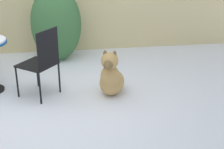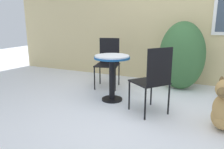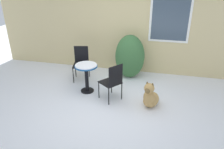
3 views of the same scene
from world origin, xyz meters
The scene contains 4 objects.
ground_plane centered at (0.00, 0.00, 0.00)m, with size 16.00×16.00×0.00m, color white.
shrub_left centered at (0.26, 1.71, 0.63)m, with size 0.83×0.64×1.26m.
patio_chair_far_side centered at (0.07, 0.33, 0.51)m, with size 0.60×0.60×0.94m.
dog centered at (0.97, 0.24, 0.25)m, with size 0.47×0.71×0.67m.
Camera 1 is at (0.38, -3.92, 2.10)m, focal length 55.00 mm.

